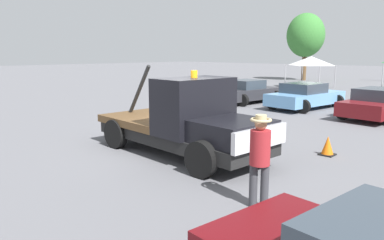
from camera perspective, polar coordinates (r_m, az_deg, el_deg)
ground_plane at (r=10.86m, az=-1.92°, el=-5.13°), size 160.00×160.00×0.00m
tow_truck at (r=10.39m, az=-0.68°, el=-0.50°), size 5.84×2.50×2.51m
person_near_truck at (r=7.04m, az=10.31°, el=-5.05°), size 0.39×0.39×1.77m
parked_car_charcoal at (r=21.97m, az=8.47°, el=4.29°), size 2.65×4.36×1.34m
parked_car_skyblue at (r=20.36m, az=16.86°, el=3.51°), size 2.82×4.80×1.34m
parked_car_maroon at (r=18.57m, az=26.87°, el=2.23°), size 2.79×4.97×1.34m
canopy_tent_white at (r=32.34m, az=17.69°, el=8.56°), size 2.99×2.99×2.57m
tree_left at (r=41.39m, az=16.93°, el=12.23°), size 3.86×3.86×6.90m
traffic_cone at (r=11.31m, az=19.96°, el=-3.81°), size 0.40×0.40×0.55m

